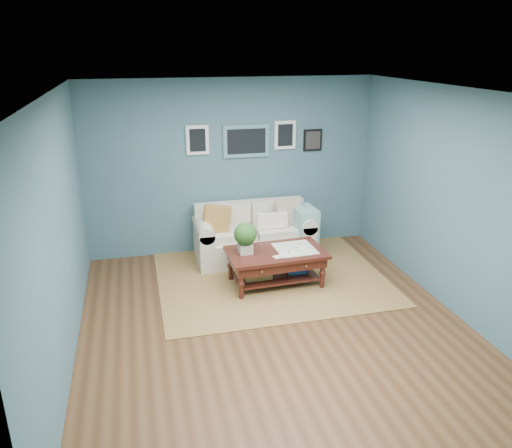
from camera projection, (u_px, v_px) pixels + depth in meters
name	position (u px, v px, depth m)	size (l,w,h in m)	color
room_shell	(275.00, 216.00, 5.53)	(5.00, 5.02, 2.70)	brown
area_rug	(271.00, 278.00, 7.13)	(3.17, 2.54, 0.01)	brown
loveseat	(258.00, 234.00, 7.72)	(1.83, 0.83, 0.94)	beige
coffee_table	(271.00, 257.00, 6.82)	(1.35, 0.82, 0.92)	#33130C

